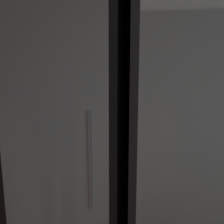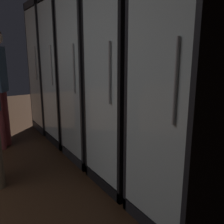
% 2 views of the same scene
% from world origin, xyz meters
% --- Properties ---
extents(cooler_left, '(0.66, 0.60, 2.04)m').
position_xyz_m(cooler_left, '(-1.44, 2.74, 1.00)').
color(cooler_left, black).
rests_on(cooler_left, ground).
extents(cooler_center, '(0.66, 0.60, 2.04)m').
position_xyz_m(cooler_center, '(-0.73, 2.74, 1.00)').
color(cooler_center, '#2B2B30').
rests_on(cooler_center, ground).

